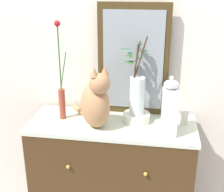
# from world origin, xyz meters

# --- Properties ---
(wall_back) EXTENTS (4.40, 0.08, 2.60)m
(wall_back) POSITION_xyz_m (0.00, 0.28, 1.30)
(wall_back) COLOR silver
(wall_back) RESTS_ON ground_plane
(sideboard) EXTENTS (1.04, 0.44, 0.93)m
(sideboard) POSITION_xyz_m (0.00, -0.00, 0.46)
(sideboard) COLOR #412A13
(sideboard) RESTS_ON ground_plane
(mirror_leaning) EXTENTS (0.45, 0.03, 0.71)m
(mirror_leaning) POSITION_xyz_m (0.11, 0.19, 1.29)
(mirror_leaning) COLOR #403015
(mirror_leaning) RESTS_ON sideboard
(cat_sitting) EXTENTS (0.36, 0.41, 0.39)m
(cat_sitting) POSITION_xyz_m (-0.09, -0.06, 1.09)
(cat_sitting) COLOR #AB774F
(cat_sitting) RESTS_ON sideboard
(vase_slim_green) EXTENTS (0.07, 0.04, 0.62)m
(vase_slim_green) POSITION_xyz_m (-0.32, 0.02, 1.10)
(vase_slim_green) COLOR brown
(vase_slim_green) RESTS_ON sideboard
(bowl_porcelain) EXTENTS (0.17, 0.17, 0.05)m
(bowl_porcelain) POSITION_xyz_m (0.15, 0.05, 0.96)
(bowl_porcelain) COLOR silver
(bowl_porcelain) RESTS_ON sideboard
(vase_glass_clear) EXTENTS (0.18, 0.16, 0.48)m
(vase_glass_clear) POSITION_xyz_m (0.15, 0.05, 1.12)
(vase_glass_clear) COLOR silver
(vase_glass_clear) RESTS_ON bowl_porcelain
(jar_lidded_porcelain) EXTENTS (0.09, 0.09, 0.35)m
(jar_lidded_porcelain) POSITION_xyz_m (0.34, -0.10, 1.09)
(jar_lidded_porcelain) COLOR white
(jar_lidded_porcelain) RESTS_ON sideboard
(candle_pillar) EXTENTS (0.05, 0.05, 0.11)m
(candle_pillar) POSITION_xyz_m (0.44, 0.05, 0.98)
(candle_pillar) COLOR silver
(candle_pillar) RESTS_ON sideboard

